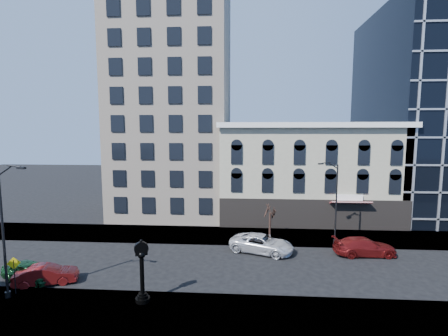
# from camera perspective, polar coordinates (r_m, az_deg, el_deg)

# --- Properties ---
(ground) EXTENTS (160.00, 160.00, 0.00)m
(ground) POSITION_cam_1_polar(r_m,az_deg,el_deg) (29.28, -4.63, -16.65)
(ground) COLOR black
(ground) RESTS_ON ground
(sidewalk_far) EXTENTS (160.00, 6.00, 0.12)m
(sidewalk_far) POSITION_cam_1_polar(r_m,az_deg,el_deg) (36.68, -2.76, -11.67)
(sidewalk_far) COLOR gray
(sidewalk_far) RESTS_ON ground
(sidewalk_near) EXTENTS (160.00, 6.00, 0.12)m
(sidewalk_near) POSITION_cam_1_polar(r_m,az_deg,el_deg) (22.23, -7.96, -24.55)
(sidewalk_near) COLOR gray
(sidewalk_near) RESTS_ON ground
(cream_tower) EXTENTS (15.90, 15.40, 42.50)m
(cream_tower) POSITION_cam_1_polar(r_m,az_deg,el_deg) (47.27, -8.99, 15.96)
(cream_tower) COLOR beige
(cream_tower) RESTS_ON ground
(victorian_row) EXTENTS (22.60, 11.19, 12.50)m
(victorian_row) POSITION_cam_1_polar(r_m,az_deg,el_deg) (43.59, 14.31, -0.94)
(victorian_row) COLOR #ABA68D
(victorian_row) RESTS_ON ground
(glass_office) EXTENTS (20.00, 20.15, 28.00)m
(glass_office) POSITION_cam_1_polar(r_m,az_deg,el_deg) (55.18, 34.64, 7.97)
(glass_office) COLOR black
(glass_office) RESTS_ON ground
(street_clock) EXTENTS (0.98, 0.98, 4.31)m
(street_clock) POSITION_cam_1_polar(r_m,az_deg,el_deg) (23.33, -14.22, -17.55)
(street_clock) COLOR black
(street_clock) RESTS_ON sidewalk_near
(street_lamp_near) EXTENTS (2.41, 0.71, 9.39)m
(street_lamp_near) POSITION_cam_1_polar(r_m,az_deg,el_deg) (25.69, -33.68, -4.22)
(street_lamp_near) COLOR black
(street_lamp_near) RESTS_ON sidewalk_near
(street_lamp_far) EXTENTS (2.13, 0.92, 8.54)m
(street_lamp_far) POSITION_cam_1_polar(r_m,az_deg,el_deg) (33.88, 18.40, -2.21)
(street_lamp_far) COLOR black
(street_lamp_far) RESTS_ON sidewalk_far
(bare_tree_far) EXTENTS (2.54, 2.54, 4.37)m
(bare_tree_far) POSITION_cam_1_polar(r_m,az_deg,el_deg) (35.09, 8.12, -6.90)
(bare_tree_far) COLOR #322019
(bare_tree_far) RESTS_ON sidewalk_far
(warning_sign) EXTENTS (0.81, 0.40, 2.67)m
(warning_sign) POSITION_cam_1_polar(r_m,az_deg,el_deg) (27.83, -32.97, -14.63)
(warning_sign) COLOR black
(warning_sign) RESTS_ON sidewalk_near
(car_near_a) EXTENTS (4.83, 3.02, 1.53)m
(car_near_a) POSITION_cam_1_polar(r_m,az_deg,el_deg) (30.17, -31.01, -15.30)
(car_near_a) COLOR #143F1E
(car_near_a) RESTS_ON ground
(car_near_b) EXTENTS (4.66, 2.95, 1.45)m
(car_near_b) POSITION_cam_1_polar(r_m,az_deg,el_deg) (29.04, -28.76, -16.11)
(car_near_b) COLOR maroon
(car_near_b) RESTS_ON ground
(car_far_a) EXTENTS (6.61, 4.66, 1.67)m
(car_far_a) POSITION_cam_1_polar(r_m,az_deg,el_deg) (31.92, 6.66, -13.06)
(car_far_a) COLOR silver
(car_far_a) RESTS_ON ground
(car_far_b) EXTENTS (5.76, 2.65, 1.63)m
(car_far_b) POSITION_cam_1_polar(r_m,az_deg,el_deg) (33.66, 23.48, -12.55)
(car_far_b) COLOR maroon
(car_far_b) RESTS_ON ground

